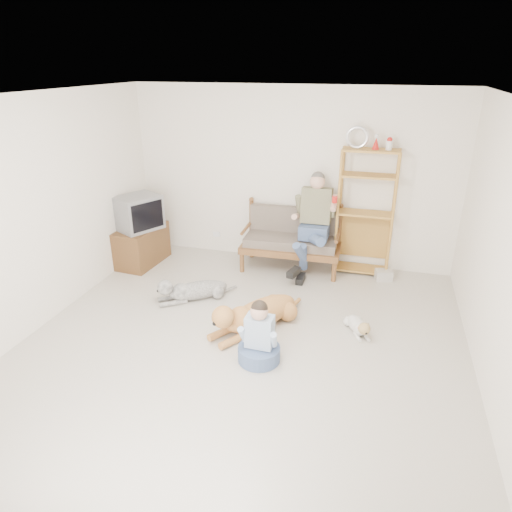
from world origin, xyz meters
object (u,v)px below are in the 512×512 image
(loveseat, at_px, (292,238))
(golden_retriever, at_px, (254,315))
(etagere, at_px, (365,212))
(tv_stand, at_px, (142,245))

(loveseat, distance_m, golden_retriever, 1.92)
(etagere, relative_size, tv_stand, 2.33)
(loveseat, relative_size, tv_stand, 1.62)
(loveseat, bearing_deg, golden_retriever, -93.98)
(etagere, xyz_separation_m, golden_retriever, (-1.13, -2.01, -0.77))
(etagere, distance_m, golden_retriever, 2.43)
(loveseat, distance_m, tv_stand, 2.39)
(golden_retriever, bearing_deg, etagere, 94.90)
(etagere, xyz_separation_m, tv_stand, (-3.39, -0.61, -0.66))
(loveseat, relative_size, golden_retriever, 1.14)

